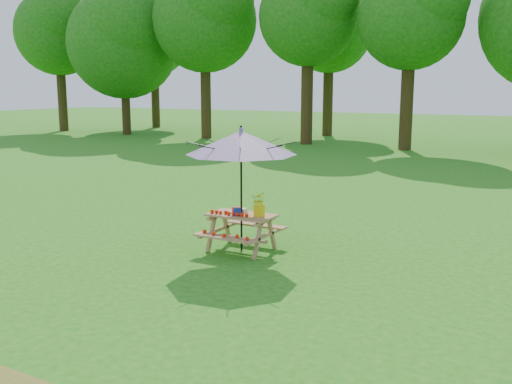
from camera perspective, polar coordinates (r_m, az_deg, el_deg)
The scene contains 6 objects.
ground at distance 9.15m, azimuth -18.29°, elevation -8.62°, with size 120.00×120.00×0.00m, color #206E15.
picnic_table at distance 10.28m, azimuth -1.47°, elevation -4.10°, with size 1.20×1.32×0.67m.
patio_umbrella at distance 10.00m, azimuth -1.50°, elevation 4.94°, with size 2.42×2.42×2.25m.
produce_bins at distance 10.24m, azimuth -1.76°, elevation -1.88°, with size 0.26×0.40×0.13m.
tomatoes_row at distance 10.12m, azimuth -2.72°, elevation -2.14°, with size 0.77×0.13×0.07m, color red, non-canonical shape.
flower_bucket at distance 10.00m, azimuth 0.32°, elevation -1.10°, with size 0.33×0.31×0.44m.
Camera 1 is at (6.50, -5.75, 2.89)m, focal length 40.00 mm.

